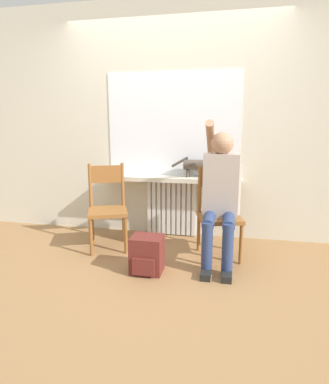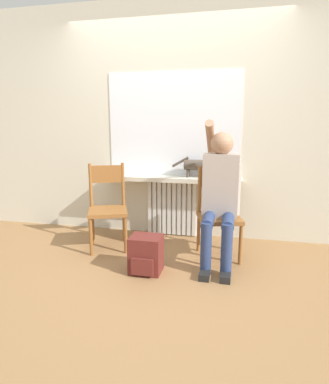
% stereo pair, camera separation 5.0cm
% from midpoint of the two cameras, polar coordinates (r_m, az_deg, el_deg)
% --- Properties ---
extents(ground_plane, '(12.00, 12.00, 0.00)m').
position_cam_midpoint_polar(ground_plane, '(2.94, -3.39, -14.79)').
color(ground_plane, olive).
extents(wall_with_window, '(7.00, 0.06, 2.70)m').
position_cam_midpoint_polar(wall_with_window, '(3.83, 1.19, 12.31)').
color(wall_with_window, beige).
rests_on(wall_with_window, ground_plane).
extents(radiator, '(0.60, 0.08, 0.68)m').
position_cam_midpoint_polar(radiator, '(3.88, 0.92, -2.76)').
color(radiator, silver).
rests_on(radiator, ground_plane).
extents(windowsill, '(1.61, 0.26, 0.05)m').
position_cam_midpoint_polar(windowsill, '(3.72, 0.70, 2.36)').
color(windowsill, beige).
rests_on(windowsill, radiator).
extents(window_glass, '(1.55, 0.01, 1.18)m').
position_cam_midpoint_polar(window_glass, '(3.80, 1.09, 11.88)').
color(window_glass, white).
rests_on(window_glass, windowsill).
extents(chair_left, '(0.52, 0.52, 0.91)m').
position_cam_midpoint_polar(chair_left, '(3.51, -10.52, -2.57)').
color(chair_left, brown).
rests_on(chair_left, ground_plane).
extents(chair_right, '(0.49, 0.49, 0.91)m').
position_cam_midpoint_polar(chair_right, '(3.27, 9.17, -3.61)').
color(chair_right, brown).
rests_on(chair_right, ground_plane).
extents(person, '(0.36, 0.97, 1.37)m').
position_cam_midpoint_polar(person, '(3.11, 9.44, 0.08)').
color(person, navy).
rests_on(person, ground_plane).
extents(cat, '(0.52, 0.12, 0.24)m').
position_cam_midpoint_polar(cat, '(3.68, 5.74, 4.78)').
color(cat, '#4C4238').
rests_on(cat, windowsill).
extents(backpack, '(0.28, 0.27, 0.34)m').
position_cam_midpoint_polar(backpack, '(2.97, -3.63, -11.04)').
color(backpack, maroon).
rests_on(backpack, ground_plane).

